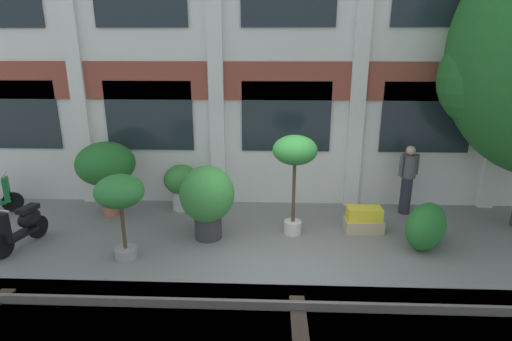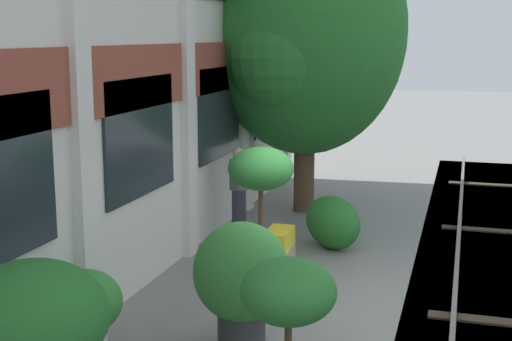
% 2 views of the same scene
% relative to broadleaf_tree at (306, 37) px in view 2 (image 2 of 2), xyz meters
% --- Properties ---
extents(ground_plane, '(80.00, 80.00, 0.00)m').
position_rel_broadleaf_tree_xyz_m(ground_plane, '(-5.29, -1.67, -3.65)').
color(ground_plane, slate).
extents(apartment_facade, '(17.21, 0.64, 8.26)m').
position_rel_broadleaf_tree_xyz_m(apartment_facade, '(-5.29, 1.45, 0.46)').
color(apartment_facade, silver).
rests_on(apartment_facade, ground).
extents(rail_tracks, '(24.85, 2.80, 0.43)m').
position_rel_broadleaf_tree_xyz_m(rail_tracks, '(-5.29, -3.94, -3.78)').
color(rail_tracks, '#5B5449').
rests_on(rail_tracks, ground).
extents(broadleaf_tree, '(4.31, 4.10, 6.30)m').
position_rel_broadleaf_tree_xyz_m(broadleaf_tree, '(0.00, 0.00, 0.00)').
color(broadleaf_tree, '#4C3826').
rests_on(broadleaf_tree, ground).
extents(potted_plant_low_pan, '(0.92, 0.92, 2.16)m').
position_rel_broadleaf_tree_xyz_m(potted_plant_low_pan, '(-5.16, -0.55, -1.92)').
color(potted_plant_low_pan, beige).
rests_on(potted_plant_low_pan, ground).
extents(potted_plant_stone_basin, '(1.13, 1.13, 1.57)m').
position_rel_broadleaf_tree_xyz_m(potted_plant_stone_basin, '(-6.95, -0.83, -2.73)').
color(potted_plant_stone_basin, '#333333').
rests_on(potted_plant_stone_basin, ground).
extents(potted_plant_fluted_column, '(0.84, 0.84, 1.13)m').
position_rel_broadleaf_tree_xyz_m(potted_plant_fluted_column, '(-7.84, 0.71, -2.97)').
color(potted_plant_fluted_column, beige).
rests_on(potted_plant_fluted_column, ground).
extents(potted_plant_terracotta_small, '(1.34, 1.34, 1.79)m').
position_rel_broadleaf_tree_xyz_m(potted_plant_terracotta_small, '(-9.48, 0.26, -2.38)').
color(potted_plant_terracotta_small, '#B76647').
rests_on(potted_plant_terracotta_small, ground).
extents(potted_plant_square_trough, '(0.84, 0.48, 0.56)m').
position_rel_broadleaf_tree_xyz_m(potted_plant_square_trough, '(-3.61, -0.40, -3.38)').
color(potted_plant_square_trough, tan).
rests_on(potted_plant_square_trough, ground).
extents(potted_plant_tall_urn, '(0.90, 0.90, 1.66)m').
position_rel_broadleaf_tree_xyz_m(potted_plant_tall_urn, '(-8.39, -1.75, -2.38)').
color(potted_plant_tall_urn, gray).
rests_on(potted_plant_tall_urn, ground).
extents(resident_by_doorway, '(0.50, 0.34, 1.68)m').
position_rel_broadleaf_tree_xyz_m(resident_by_doorway, '(-2.40, 0.67, -2.75)').
color(resident_by_doorway, '#282833').
rests_on(resident_by_doorway, ground).
extents(topiary_hedge, '(1.29, 1.37, 0.93)m').
position_rel_broadleaf_tree_xyz_m(topiary_hedge, '(-2.55, -1.10, -3.18)').
color(topiary_hedge, '#236B28').
rests_on(topiary_hedge, ground).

